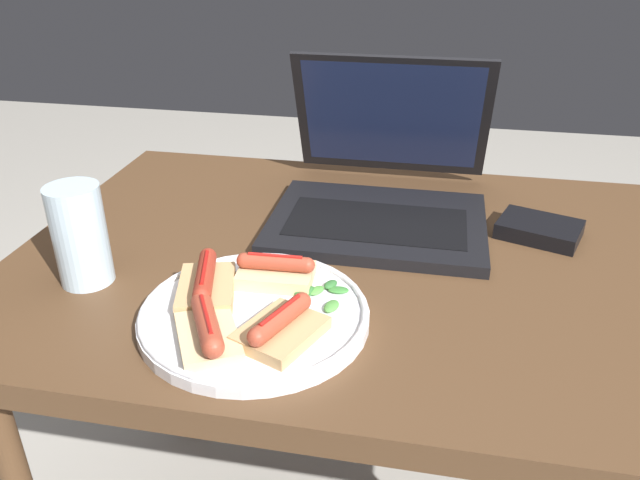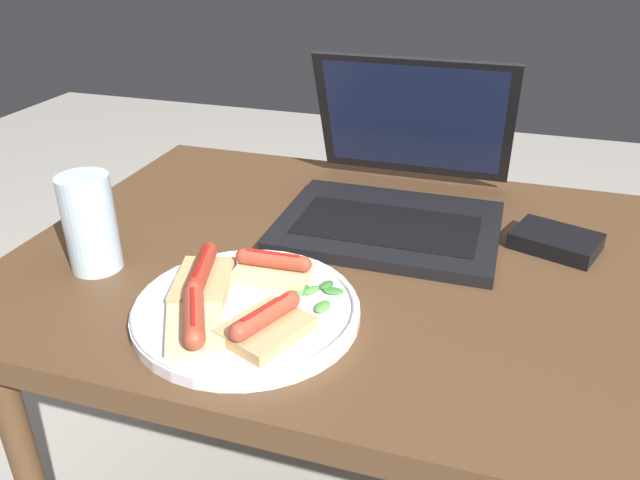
# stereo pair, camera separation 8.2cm
# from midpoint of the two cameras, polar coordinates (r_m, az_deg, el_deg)

# --- Properties ---
(desk) EXTENTS (1.12, 0.72, 0.71)m
(desk) POSITION_cam_midpoint_polar(r_m,az_deg,el_deg) (0.94, 4.62, -5.05)
(desk) COLOR #4C331E
(desk) RESTS_ON ground_plane
(laptop) EXTENTS (0.33, 0.35, 0.24)m
(laptop) POSITION_cam_midpoint_polar(r_m,az_deg,el_deg) (1.01, 3.36, 4.51)
(laptop) COLOR black
(laptop) RESTS_ON desk
(plate) EXTENTS (0.28, 0.28, 0.02)m
(plate) POSITION_cam_midpoint_polar(r_m,az_deg,el_deg) (0.77, -9.09, -6.78)
(plate) COLOR silver
(plate) RESTS_ON desk
(sausage_toast_left) EXTENTS (0.11, 0.12, 0.04)m
(sausage_toast_left) POSITION_cam_midpoint_polar(r_m,az_deg,el_deg) (0.71, -6.96, -8.02)
(sausage_toast_left) COLOR tan
(sausage_toast_left) RESTS_ON plate
(sausage_toast_middle) EXTENTS (0.09, 0.12, 0.04)m
(sausage_toast_middle) POSITION_cam_midpoint_polar(r_m,az_deg,el_deg) (0.80, -13.31, -4.04)
(sausage_toast_middle) COLOR tan
(sausage_toast_middle) RESTS_ON plate
(sausage_toast_right) EXTENTS (0.10, 0.07, 0.04)m
(sausage_toast_right) POSITION_cam_midpoint_polar(r_m,az_deg,el_deg) (0.81, -6.97, -2.94)
(sausage_toast_right) COLOR #D6B784
(sausage_toast_right) RESTS_ON plate
(sausage_toast_extra) EXTENTS (0.10, 0.12, 0.04)m
(sausage_toast_extra) POSITION_cam_midpoint_polar(r_m,az_deg,el_deg) (0.72, -13.53, -8.13)
(sausage_toast_extra) COLOR #D6B784
(sausage_toast_extra) RESTS_ON plate
(salad_pile) EXTENTS (0.07, 0.08, 0.01)m
(salad_pile) POSITION_cam_midpoint_polar(r_m,az_deg,el_deg) (0.78, -3.17, -4.96)
(salad_pile) COLOR #387A33
(salad_pile) RESTS_ON plate
(drinking_glass) EXTENTS (0.07, 0.07, 0.14)m
(drinking_glass) POSITION_cam_midpoint_polar(r_m,az_deg,el_deg) (0.89, -23.61, 0.34)
(drinking_glass) COLOR silver
(drinking_glass) RESTS_ON desk
(external_drive) EXTENTS (0.14, 0.12, 0.02)m
(external_drive) POSITION_cam_midpoint_polar(r_m,az_deg,el_deg) (1.00, 17.24, 0.89)
(external_drive) COLOR black
(external_drive) RESTS_ON desk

